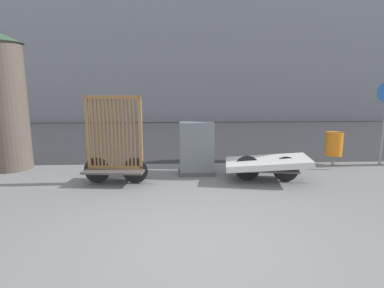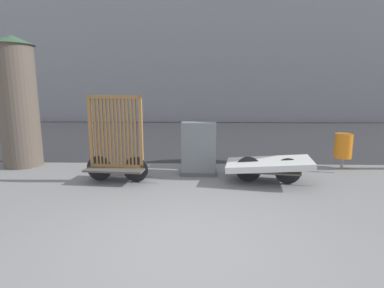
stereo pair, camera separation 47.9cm
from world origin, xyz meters
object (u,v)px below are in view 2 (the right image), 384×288
at_px(bike_cart_with_mattress, 268,165).
at_px(trash_bin, 343,146).
at_px(bike_cart_with_bedframe, 117,151).
at_px(utility_cabinet, 199,151).
at_px(advertising_column, 18,101).

height_order(bike_cart_with_mattress, trash_bin, trash_bin).
xyz_separation_m(bike_cart_with_bedframe, utility_cabinet, (1.78, 0.58, -0.11)).
bearing_deg(trash_bin, utility_cabinet, -169.00).
relative_size(bike_cart_with_bedframe, utility_cabinet, 1.62).
bearing_deg(advertising_column, bike_cart_with_mattress, -11.90).
distance_m(bike_cart_with_bedframe, trash_bin, 5.62).
xyz_separation_m(bike_cart_with_bedframe, trash_bin, (5.46, 1.30, -0.11)).
relative_size(bike_cart_with_bedframe, bike_cart_with_mattress, 0.89).
height_order(bike_cart_with_bedframe, advertising_column, advertising_column).
height_order(trash_bin, advertising_column, advertising_column).
bearing_deg(bike_cart_with_mattress, advertising_column, 177.01).
xyz_separation_m(trash_bin, advertising_column, (-8.35, 0.00, 1.11)).
relative_size(bike_cart_with_bedframe, advertising_column, 0.61).
distance_m(bike_cart_with_mattress, trash_bin, 2.54).
bearing_deg(bike_cart_with_bedframe, bike_cart_with_mattress, 5.00).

